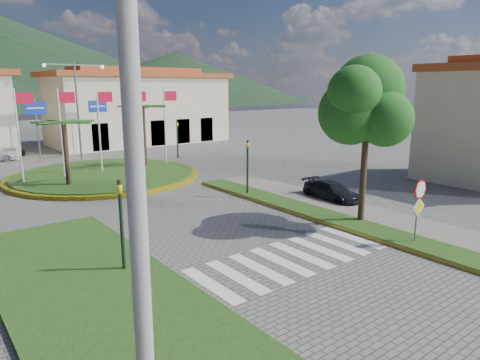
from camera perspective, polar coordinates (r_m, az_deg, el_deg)
ground at (r=13.56m, az=18.87°, el=-15.12°), size 160.00×160.00×0.00m
sidewalk_right at (r=19.29m, az=23.85°, el=-6.95°), size 4.00×28.00×0.15m
verge_right at (r=18.28m, az=22.04°, el=-7.79°), size 1.60×28.00×0.18m
median_left at (r=14.26m, az=-19.27°, el=-13.33°), size 5.00×14.00×0.18m
crosswalk at (r=15.83m, az=6.56°, el=-10.38°), size 8.00×3.00×0.01m
roundabout_island at (r=30.75m, az=-17.54°, el=0.67°), size 12.70×12.70×6.00m
stop_sign at (r=17.86m, az=22.74°, el=-2.59°), size 0.80×0.11×2.65m
deciduous_tree at (r=19.48m, az=16.64°, el=9.13°), size 3.60×3.60×6.80m
utility_pole at (r=7.13m, az=-13.69°, el=-1.05°), size 0.32×0.32×9.00m
traffic_light_left at (r=14.44m, az=-15.56°, el=-4.86°), size 0.15×0.18×3.20m
traffic_light_right at (r=23.95m, az=1.01°, el=2.37°), size 0.15×0.18×3.20m
traffic_light_far at (r=37.40m, az=-8.36°, el=5.87°), size 0.18×0.15×3.20m
direction_sign_west at (r=38.32m, az=-25.49°, el=7.35°), size 1.60×0.14×5.20m
direction_sign_east at (r=39.71m, az=-18.40°, el=8.05°), size 1.60×0.14×5.20m
street_lamp_centre at (r=38.10m, az=-20.85°, el=9.17°), size 4.80×0.16×8.00m
building_right at (r=48.83m, az=-13.44°, el=9.48°), size 19.08×9.54×8.05m
hill_far_east at (r=162.60m, az=-8.49°, el=13.29°), size 120.00×120.00×18.00m
car_dark_a at (r=42.91m, az=-28.90°, el=3.42°), size 3.53×2.53×1.12m
car_dark_b at (r=46.64m, az=-14.11°, el=5.24°), size 3.76×1.78×1.19m
car_side_right at (r=23.77m, az=12.18°, el=-1.48°), size 1.66×3.69×1.05m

